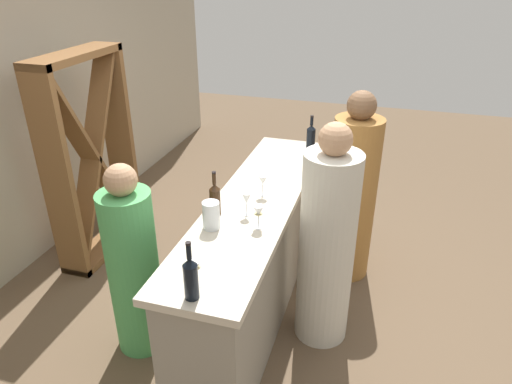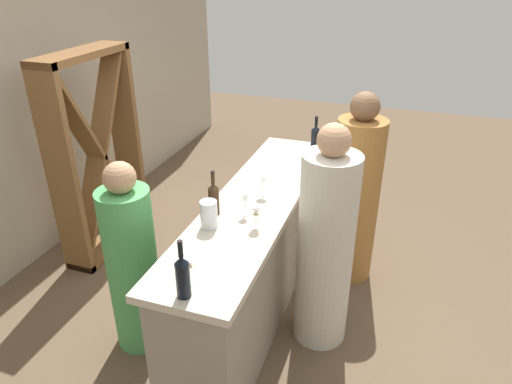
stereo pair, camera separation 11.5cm
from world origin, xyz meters
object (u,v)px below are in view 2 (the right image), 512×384
wine_rack (97,156)px  person_left_guest (325,248)px  person_right_guest (132,266)px  wine_glass_near_left (256,213)px  water_pitcher (209,214)px  wine_glass_near_center (263,181)px  person_center_guest (355,197)px  wine_bottle_second_left_amber_brown (214,198)px  wine_bottle_center_near_black (315,137)px  wine_glass_far_left (188,266)px  wine_glass_near_right (245,199)px  wine_bottle_leftmost_near_black (183,276)px

wine_rack → person_left_guest: size_ratio=1.13×
person_right_guest → wine_glass_near_left: bearing=12.4°
person_left_guest → wine_rack: bearing=-18.5°
water_pitcher → wine_glass_near_center: bearing=-19.6°
wine_rack → water_pitcher: bearing=-120.5°
person_center_guest → wine_bottle_second_left_amber_brown: bearing=50.0°
wine_bottle_center_near_black → wine_glass_far_left: 2.10m
wine_bottle_center_near_black → water_pitcher: bearing=167.1°
wine_bottle_second_left_amber_brown → person_left_guest: (0.17, -0.74, -0.35)m
wine_glass_far_left → person_center_guest: (1.73, -0.65, -0.34)m
wine_glass_near_left → person_right_guest: size_ratio=0.11×
wine_glass_far_left → person_right_guest: bearing=57.4°
wine_bottle_second_left_amber_brown → wine_glass_near_right: wine_bottle_second_left_amber_brown is taller
wine_glass_near_left → wine_glass_near_right: 0.18m
person_left_guest → person_right_guest: size_ratio=1.16×
wine_glass_near_center → wine_bottle_center_near_black: bearing=-9.1°
wine_bottle_leftmost_near_black → wine_glass_far_left: bearing=13.0°
wine_glass_far_left → wine_bottle_second_left_amber_brown: bearing=13.3°
wine_bottle_second_left_amber_brown → water_pitcher: bearing=-167.4°
wine_rack → wine_bottle_center_near_black: (0.65, -1.84, 0.17)m
wine_bottle_second_left_amber_brown → person_right_guest: bearing=122.5°
wine_glass_near_right → person_right_guest: 0.90m
wine_glass_near_center → person_left_guest: person_left_guest is taller
wine_glass_near_left → wine_rack: bearing=66.1°
wine_bottle_leftmost_near_black → wine_glass_near_center: bearing=-1.4°
wine_glass_far_left → wine_glass_near_left: bearing=-12.7°
wine_glass_near_center → person_center_guest: bearing=-43.3°
wine_bottle_second_left_amber_brown → water_pitcher: size_ratio=1.72×
wine_bottle_center_near_black → person_right_guest: bearing=152.4°
wine_glass_far_left → person_center_guest: bearing=-20.6°
water_pitcher → person_left_guest: 0.84m
wine_bottle_leftmost_near_black → wine_glass_near_center: wine_bottle_leftmost_near_black is taller
wine_bottle_center_near_black → wine_glass_near_right: 1.32m
wine_rack → person_left_guest: bearing=-103.9°
wine_bottle_second_left_amber_brown → wine_glass_near_right: (0.06, -0.20, -0.00)m
wine_glass_near_left → wine_glass_near_right: wine_glass_near_right is taller
wine_glass_near_right → water_pitcher: size_ratio=0.89×
wine_bottle_leftmost_near_black → person_right_guest: 0.97m
wine_rack → person_left_guest: 2.27m
wine_bottle_center_near_black → person_right_guest: person_right_guest is taller
wine_bottle_leftmost_near_black → wine_bottle_second_left_amber_brown: 0.85m
wine_rack → wine_glass_near_left: wine_rack is taller
wine_rack → wine_bottle_center_near_black: 1.96m
wine_bottle_second_left_amber_brown → wine_glass_near_right: size_ratio=1.94×
wine_glass_near_left → person_right_guest: 0.95m
wine_glass_near_left → wine_glass_far_left: 0.67m
water_pitcher → person_center_guest: size_ratio=0.11×
wine_glass_near_left → wine_glass_near_right: (0.13, 0.12, 0.01)m
wine_bottle_center_near_black → wine_glass_near_left: 1.44m
wine_bottle_second_left_amber_brown → person_center_guest: size_ratio=0.19×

